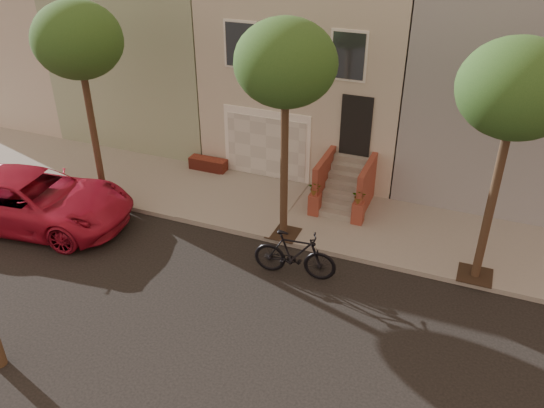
% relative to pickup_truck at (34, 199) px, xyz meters
% --- Properties ---
extents(ground, '(90.00, 90.00, 0.00)m').
position_rel_pickup_truck_xyz_m(ground, '(6.42, -1.81, -0.84)').
color(ground, black).
rests_on(ground, ground).
extents(sidewalk, '(40.00, 3.70, 0.15)m').
position_rel_pickup_truck_xyz_m(sidewalk, '(6.42, 3.54, -0.77)').
color(sidewalk, gray).
rests_on(sidewalk, ground).
extents(house_row, '(33.10, 11.70, 7.00)m').
position_rel_pickup_truck_xyz_m(house_row, '(6.43, 9.38, 2.80)').
color(house_row, '#BBB3A0').
rests_on(house_row, sidewalk).
extents(tree_left, '(2.70, 2.57, 6.30)m').
position_rel_pickup_truck_xyz_m(tree_left, '(0.92, 2.09, 4.41)').
color(tree_left, '#2D2116').
rests_on(tree_left, sidewalk).
extents(tree_mid, '(2.70, 2.57, 6.30)m').
position_rel_pickup_truck_xyz_m(tree_mid, '(7.42, 2.09, 4.41)').
color(tree_mid, '#2D2116').
rests_on(tree_mid, sidewalk).
extents(tree_right, '(2.70, 2.57, 6.30)m').
position_rel_pickup_truck_xyz_m(tree_right, '(12.92, 2.09, 4.41)').
color(tree_right, '#2D2116').
rests_on(tree_right, sidewalk).
extents(pickup_truck, '(6.40, 3.59, 1.69)m').
position_rel_pickup_truck_xyz_m(pickup_truck, '(0.00, 0.00, 0.00)').
color(pickup_truck, '#B61934').
rests_on(pickup_truck, ground).
extents(motorcycle, '(2.31, 0.85, 1.36)m').
position_rel_pickup_truck_xyz_m(motorcycle, '(8.36, 0.48, -0.17)').
color(motorcycle, black).
rests_on(motorcycle, ground).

